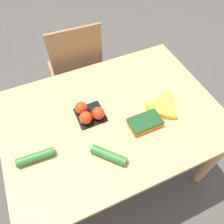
# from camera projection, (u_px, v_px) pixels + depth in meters

# --- Properties ---
(ground_plane) EXTENTS (12.00, 12.00, 0.00)m
(ground_plane) POSITION_uv_depth(u_px,v_px,m) (112.00, 164.00, 1.90)
(ground_plane) COLOR #4C4742
(dining_table) EXTENTS (1.30, 0.94, 0.73)m
(dining_table) POSITION_uv_depth(u_px,v_px,m) (112.00, 123.00, 1.39)
(dining_table) COLOR tan
(dining_table) RESTS_ON ground_plane
(chair) EXTENTS (0.44, 0.42, 0.98)m
(chair) POSITION_uv_depth(u_px,v_px,m) (77.00, 71.00, 1.86)
(chair) COLOR #8E6642
(chair) RESTS_ON ground_plane
(banana_bunch) EXTENTS (0.20, 0.20, 0.04)m
(banana_bunch) POSITION_uv_depth(u_px,v_px,m) (165.00, 103.00, 1.34)
(banana_bunch) COLOR brown
(banana_bunch) RESTS_ON dining_table
(tomato_pack) EXTENTS (0.16, 0.16, 0.09)m
(tomato_pack) POSITION_uv_depth(u_px,v_px,m) (89.00, 113.00, 1.27)
(tomato_pack) COLOR black
(tomato_pack) RESTS_ON dining_table
(carrot_bag) EXTENTS (0.19, 0.11, 0.04)m
(carrot_bag) POSITION_uv_depth(u_px,v_px,m) (145.00, 122.00, 1.25)
(carrot_bag) COLOR orange
(carrot_bag) RESTS_ON dining_table
(cucumber_near) EXTENTS (0.17, 0.18, 0.05)m
(cucumber_near) POSITION_uv_depth(u_px,v_px,m) (109.00, 155.00, 1.13)
(cucumber_near) COLOR #2D702D
(cucumber_near) RESTS_ON dining_table
(cucumber_far) EXTENTS (0.20, 0.06, 0.05)m
(cucumber_far) POSITION_uv_depth(u_px,v_px,m) (36.00, 157.00, 1.13)
(cucumber_far) COLOR #2D702D
(cucumber_far) RESTS_ON dining_table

